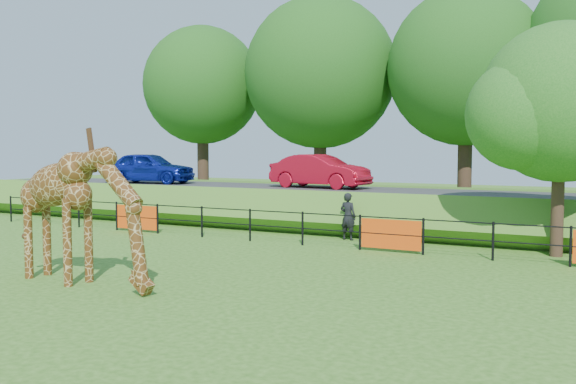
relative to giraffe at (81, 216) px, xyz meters
name	(u,v)px	position (x,y,z in m)	size (l,w,h in m)	color
ground	(135,295)	(1.78, -0.24, -1.60)	(90.00, 90.00, 0.00)	#316218
giraffe	(81,216)	(0.00, 0.00, 0.00)	(4.49, 0.82, 3.21)	#573111
perimeter_fence	(303,228)	(1.78, 7.76, -1.05)	(28.07, 0.10, 1.10)	black
embankment	(382,207)	(1.78, 15.26, -0.95)	(40.00, 9.00, 1.30)	#316218
road	(369,192)	(1.78, 13.76, -0.24)	(40.00, 5.00, 0.12)	#323235
car_blue	(149,168)	(-9.74, 13.79, 0.58)	(1.80, 4.49, 1.53)	#1426A9
car_red	(320,171)	(-0.78, 14.47, 0.54)	(1.54, 4.41, 1.45)	red
visitor	(348,216)	(2.61, 9.56, -0.79)	(0.59, 0.39, 1.63)	black
tree_east	(564,109)	(9.37, 9.39, 2.68)	(5.40, 4.71, 6.76)	#372319
bg_tree_line	(464,66)	(3.67, 21.76, 5.59)	(37.30, 8.80, 11.82)	#372319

